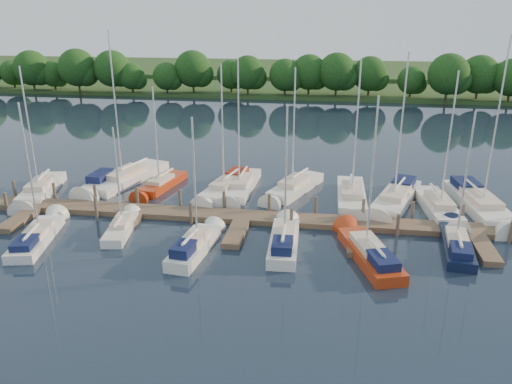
# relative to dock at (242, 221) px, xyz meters

# --- Properties ---
(ground) EXTENTS (260.00, 260.00, 0.00)m
(ground) POSITION_rel_dock_xyz_m (0.00, -7.31, -0.20)
(ground) COLOR #17222E
(ground) RESTS_ON ground
(dock) EXTENTS (40.00, 6.00, 0.40)m
(dock) POSITION_rel_dock_xyz_m (0.00, 0.00, 0.00)
(dock) COLOR brown
(dock) RESTS_ON ground
(mooring_pilings) EXTENTS (38.24, 2.84, 2.00)m
(mooring_pilings) POSITION_rel_dock_xyz_m (0.00, 1.13, 0.40)
(mooring_pilings) COLOR #473D33
(mooring_pilings) RESTS_ON ground
(far_shore) EXTENTS (180.00, 30.00, 0.60)m
(far_shore) POSITION_rel_dock_xyz_m (0.00, 67.69, 0.10)
(far_shore) COLOR #28431A
(far_shore) RESTS_ON ground
(distant_hill) EXTENTS (220.00, 40.00, 1.40)m
(distant_hill) POSITION_rel_dock_xyz_m (0.00, 92.69, 0.50)
(distant_hill) COLOR #335224
(distant_hill) RESTS_ON ground
(treeline) EXTENTS (146.32, 10.27, 8.27)m
(treeline) POSITION_rel_dock_xyz_m (4.47, 54.73, 3.94)
(treeline) COLOR #38281C
(treeline) RESTS_ON ground
(sailboat_n_0) EXTENTS (3.56, 8.60, 10.96)m
(sailboat_n_0) POSITION_rel_dock_xyz_m (-17.61, 3.29, 0.08)
(sailboat_n_0) COLOR white
(sailboat_n_0) RESTS_ON ground
(motorboat) EXTENTS (1.91, 5.79, 1.68)m
(motorboat) POSITION_rel_dock_xyz_m (-13.45, 5.67, 0.15)
(motorboat) COLOR white
(motorboat) RESTS_ON ground
(sailboat_n_2) EXTENTS (4.86, 10.80, 13.51)m
(sailboat_n_2) POSITION_rel_dock_xyz_m (-11.89, 7.17, 0.08)
(sailboat_n_2) COLOR white
(sailboat_n_2) RESTS_ON ground
(sailboat_n_3) EXTENTS (2.79, 7.17, 9.07)m
(sailboat_n_3) POSITION_rel_dock_xyz_m (-8.25, 6.37, 0.07)
(sailboat_n_3) COLOR #AD3110
(sailboat_n_3) RESTS_ON ground
(sailboat_n_4) EXTENTS (3.63, 8.74, 11.02)m
(sailboat_n_4) POSITION_rel_dock_xyz_m (-2.48, 6.29, 0.13)
(sailboat_n_4) COLOR white
(sailboat_n_4) RESTS_ON ground
(sailboat_n_5) EXTENTS (2.36, 8.96, 11.39)m
(sailboat_n_5) POSITION_rel_dock_xyz_m (-1.36, 6.70, 0.08)
(sailboat_n_5) COLOR white
(sailboat_n_5) RESTS_ON ground
(sailboat_n_6) EXTENTS (4.52, 8.24, 10.79)m
(sailboat_n_6) POSITION_rel_dock_xyz_m (3.18, 7.08, 0.08)
(sailboat_n_6) COLOR white
(sailboat_n_6) RESTS_ON ground
(sailboat_n_7) EXTENTS (2.19, 9.05, 11.64)m
(sailboat_n_7) POSITION_rel_dock_xyz_m (7.91, 5.49, 0.08)
(sailboat_n_7) COLOR white
(sailboat_n_7) RESTS_ON ground
(sailboat_n_8) EXTENTS (4.88, 9.57, 12.12)m
(sailboat_n_8) POSITION_rel_dock_xyz_m (11.35, 5.73, 0.13)
(sailboat_n_8) COLOR white
(sailboat_n_8) RESTS_ON ground
(sailboat_n_9) EXTENTS (2.73, 8.66, 11.07)m
(sailboat_n_9) POSITION_rel_dock_xyz_m (14.39, 4.16, 0.08)
(sailboat_n_9) COLOR white
(sailboat_n_9) RESTS_ON ground
(sailboat_n_10) EXTENTS (3.70, 10.75, 13.42)m
(sailboat_n_10) POSITION_rel_dock_xyz_m (17.64, 5.33, 0.13)
(sailboat_n_10) COLOR white
(sailboat_n_10) RESTS_ON ground
(sailboat_s_0) EXTENTS (3.01, 7.57, 9.48)m
(sailboat_s_0) POSITION_rel_dock_xyz_m (-12.93, -4.88, 0.10)
(sailboat_s_0) COLOR white
(sailboat_s_0) RESTS_ON ground
(sailboat_s_1) EXTENTS (2.12, 5.93, 7.65)m
(sailboat_s_1) POSITION_rel_dock_xyz_m (-7.99, -2.66, 0.07)
(sailboat_s_1) COLOR white
(sailboat_s_1) RESTS_ON ground
(sailboat_s_2) EXTENTS (2.26, 6.88, 9.05)m
(sailboat_s_2) POSITION_rel_dock_xyz_m (-2.14, -4.96, 0.15)
(sailboat_s_2) COLOR white
(sailboat_s_2) RESTS_ON ground
(sailboat_s_3) EXTENTS (1.96, 7.38, 9.65)m
(sailboat_s_3) POSITION_rel_dock_xyz_m (3.37, -3.36, 0.14)
(sailboat_s_3) COLOR white
(sailboat_s_3) RESTS_ON ground
(sailboat_s_4) EXTENTS (3.91, 8.11, 10.36)m
(sailboat_s_4) POSITION_rel_dock_xyz_m (8.68, -4.13, 0.13)
(sailboat_s_4) COLOR #AD3110
(sailboat_s_4) RESTS_ON ground
(sailboat_s_5) EXTENTS (2.40, 7.28, 9.18)m
(sailboat_s_5) POSITION_rel_dock_xyz_m (14.36, -1.98, 0.11)
(sailboat_s_5) COLOR black
(sailboat_s_5) RESTS_ON ground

